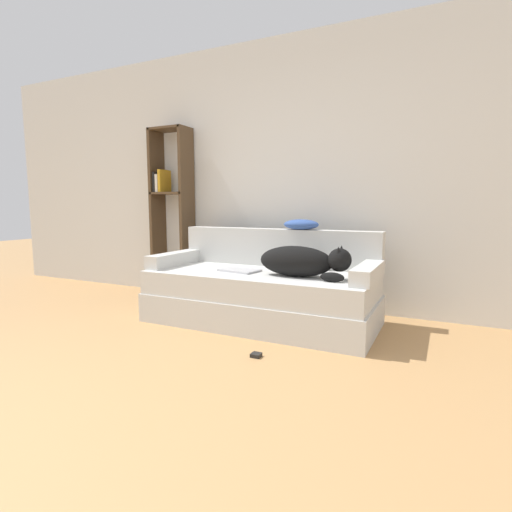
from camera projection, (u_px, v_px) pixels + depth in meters
ground_plane at (10, 440)px, 1.77m from camera, size 20.00×20.00×0.00m
wall_back at (270, 175)px, 4.16m from camera, size 7.67×0.06×2.70m
couch at (261, 298)px, 3.53m from camera, size 2.00×0.90×0.46m
couch_backrest at (278, 247)px, 3.82m from camera, size 1.96×0.15×0.36m
couch_arm_left at (175, 259)px, 3.88m from camera, size 0.15×0.71×0.12m
couch_arm_right at (368, 273)px, 3.09m from camera, size 0.15×0.71×0.12m
dog at (303, 261)px, 3.22m from camera, size 0.76×0.26×0.27m
laptop at (240, 270)px, 3.52m from camera, size 0.37×0.28×0.02m
throw_pillow at (301, 225)px, 3.67m from camera, size 0.33×0.21×0.10m
bookshelf at (171, 204)px, 4.53m from camera, size 0.45×0.26×1.89m
power_adapter at (256, 355)px, 2.74m from camera, size 0.07×0.07×0.03m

